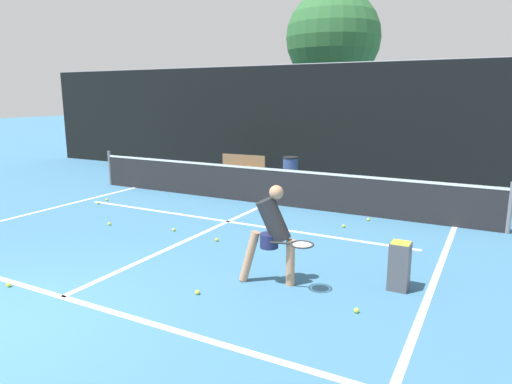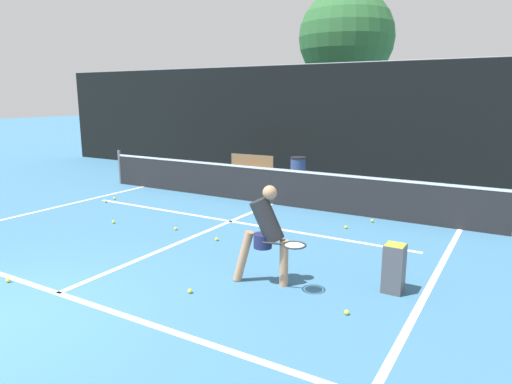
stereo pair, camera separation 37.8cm
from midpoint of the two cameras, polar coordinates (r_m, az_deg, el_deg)
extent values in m
cube|color=white|center=(7.13, -22.13, -11.65)|extent=(11.00, 0.10, 0.01)
cube|color=white|center=(10.22, -2.15, -3.67)|extent=(8.25, 0.10, 0.01)
cube|color=white|center=(9.24, -6.35, -5.44)|extent=(0.10, 6.34, 0.01)
cube|color=white|center=(12.40, -23.27, -1.85)|extent=(0.10, 7.34, 0.01)
cube|color=white|center=(7.58, 22.56, -10.26)|extent=(0.10, 7.34, 0.01)
cylinder|color=slate|center=(15.04, -15.97, 3.01)|extent=(0.09, 0.09, 1.07)
cube|color=#232326|center=(11.73, 2.93, 0.74)|extent=(11.00, 0.02, 0.95)
cube|color=white|center=(11.65, 2.95, 2.89)|extent=(11.00, 0.03, 0.06)
cube|color=black|center=(14.99, 9.82, 8.37)|extent=(24.00, 0.06, 3.72)
cylinder|color=slate|center=(15.00, 10.09, 15.56)|extent=(24.00, 0.04, 0.04)
cylinder|color=tan|center=(6.78, 5.12, -8.86)|extent=(0.13, 0.13, 0.70)
cylinder|color=tan|center=(6.89, -0.01, -8.03)|extent=(0.35, 0.21, 0.81)
cylinder|color=#1E234C|center=(6.73, 2.47, -6.12)|extent=(0.27, 0.27, 0.21)
cylinder|color=#262628|center=(6.63, 3.00, -3.54)|extent=(0.52, 0.36, 0.72)
sphere|color=tan|center=(6.52, 3.38, -0.08)|extent=(0.21, 0.21, 0.21)
cylinder|color=#262628|center=(6.47, 3.78, -6.43)|extent=(0.30, 0.11, 0.03)
torus|color=#262628|center=(6.42, 6.51, -6.63)|extent=(0.42, 0.42, 0.02)
cylinder|color=beige|center=(6.42, 6.51, -6.63)|extent=(0.32, 0.32, 0.01)
sphere|color=#D1E033|center=(7.82, -27.35, -9.80)|extent=(0.07, 0.07, 0.07)
sphere|color=#D1E033|center=(10.50, 15.32, -3.50)|extent=(0.07, 0.07, 0.07)
sphere|color=#D1E033|center=(9.87, 12.26, -4.33)|extent=(0.07, 0.07, 0.07)
sphere|color=#D1E033|center=(8.88, -3.72, -5.91)|extent=(0.07, 0.07, 0.07)
sphere|color=#D1E033|center=(12.85, -16.48, -0.76)|extent=(0.07, 0.07, 0.07)
sphere|color=#D1E033|center=(6.67, -6.62, -12.21)|extent=(0.07, 0.07, 0.07)
sphere|color=#D1E033|center=(10.45, -16.41, -3.63)|extent=(0.07, 0.07, 0.07)
sphere|color=#D1E033|center=(6.19, 13.04, -14.46)|extent=(0.07, 0.07, 0.07)
sphere|color=#D1E033|center=(7.81, -0.13, -8.42)|extent=(0.07, 0.07, 0.07)
sphere|color=#D1E033|center=(9.09, 2.57, -5.47)|extent=(0.07, 0.07, 0.07)
sphere|color=#D1E033|center=(12.55, -17.47, -1.12)|extent=(0.07, 0.07, 0.07)
sphere|color=#D1E033|center=(9.66, -8.90, -4.55)|extent=(0.07, 0.07, 0.07)
cube|color=#4C4C51|center=(6.90, 18.39, -9.08)|extent=(0.28, 0.28, 0.70)
cube|color=#D1E033|center=(6.79, 18.57, -6.47)|extent=(0.25, 0.25, 0.06)
cube|color=olive|center=(14.85, -0.10, 2.99)|extent=(1.56, 0.44, 0.04)
cube|color=olive|center=(14.97, 0.22, 3.88)|extent=(1.54, 0.12, 0.42)
cube|color=#333338|center=(15.17, -2.16, 2.34)|extent=(0.06, 0.32, 0.44)
cube|color=#333338|center=(14.61, 2.05, 1.96)|extent=(0.06, 0.32, 0.44)
cylinder|color=#384C7F|center=(13.82, 6.04, 2.33)|extent=(0.45, 0.45, 0.91)
cylinder|color=black|center=(13.75, 6.08, 4.29)|extent=(0.47, 0.47, 0.04)
cube|color=maroon|center=(18.58, 12.38, 4.39)|extent=(1.82, 4.10, 0.79)
cube|color=#1E2328|center=(18.31, 12.26, 6.37)|extent=(1.53, 2.46, 0.53)
cylinder|color=black|center=(19.61, 15.86, 4.31)|extent=(0.18, 0.60, 0.60)
cylinder|color=black|center=(17.11, 13.57, 3.38)|extent=(0.18, 0.60, 0.60)
cylinder|color=brown|center=(21.43, 11.36, 9.44)|extent=(0.28, 0.28, 3.79)
sphere|color=#2D6633|center=(21.56, 11.74, 18.38)|extent=(4.17, 4.17, 4.17)
cylinder|color=brown|center=(24.11, -1.89, 8.78)|extent=(0.28, 0.28, 2.84)
ellipsoid|color=#477F42|center=(24.08, -1.92, 12.98)|extent=(3.12, 3.12, 0.90)
cube|color=beige|center=(27.71, 19.86, 10.27)|extent=(36.00, 2.40, 4.55)
camera|label=1|loc=(0.19, -88.76, 0.26)|focal=32.00mm
camera|label=2|loc=(0.19, 91.24, -0.26)|focal=32.00mm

